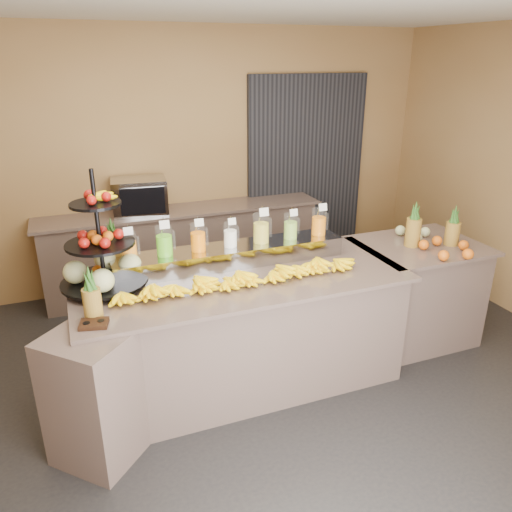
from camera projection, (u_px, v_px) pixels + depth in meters
ground at (257, 402)px, 3.84m from camera, size 6.00×6.00×0.00m
room_envelope at (243, 139)px, 3.88m from camera, size 6.04×5.02×2.82m
buffet_counter at (231, 336)px, 3.85m from camera, size 2.75×1.25×0.93m
right_counter at (413, 291)px, 4.58m from camera, size 1.08×0.88×0.93m
back_ledge at (185, 248)px, 5.61m from camera, size 3.10×0.55×0.93m
pitcher_tray at (231, 255)px, 3.96m from camera, size 1.85×0.30×0.15m
juice_pitcher_orange_a at (129, 248)px, 3.64m from camera, size 0.12×0.12×0.28m
juice_pitcher_green at (164, 243)px, 3.72m from camera, size 0.12×0.13×0.30m
juice_pitcher_orange_b at (198, 239)px, 3.81m from camera, size 0.12×0.12×0.28m
juice_pitcher_milk at (230, 236)px, 3.90m from camera, size 0.11×0.11×0.26m
juice_pitcher_lemon at (261, 230)px, 3.99m from camera, size 0.13×0.13×0.31m
juice_pitcher_lime at (291, 228)px, 4.08m from camera, size 0.11×0.12×0.27m
juice_pitcher_orange_c at (319, 223)px, 4.16m from camera, size 0.12×0.13×0.30m
banana_heap at (237, 276)px, 3.63m from camera, size 1.81×0.16×0.15m
fruit_stand at (108, 258)px, 3.52m from camera, size 0.76×0.76×0.86m
condiment_caddy at (94, 324)px, 3.07m from camera, size 0.20×0.16×0.03m
pineapple_left_a at (92, 299)px, 3.13m from camera, size 0.12×0.12×0.36m
pineapple_left_b at (114, 252)px, 3.78m from camera, size 0.15×0.15×0.44m
right_fruit_pile at (438, 241)px, 4.26m from camera, size 0.47×0.45×0.25m
oven_warmer at (140, 196)px, 5.22m from camera, size 0.59×0.45×0.37m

